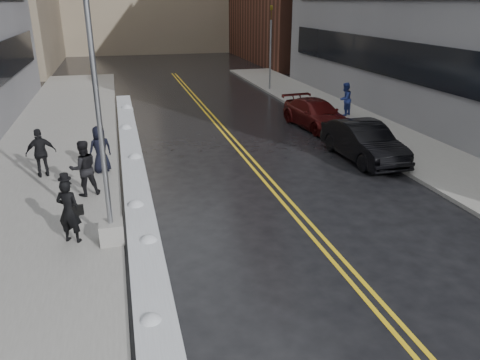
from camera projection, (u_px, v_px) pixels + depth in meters
ground at (245, 267)px, 12.15m from camera, size 160.00×160.00×0.00m
sidewalk_west at (52, 162)px, 19.79m from camera, size 5.50×50.00×0.15m
sidewalk_east at (384, 137)px, 23.51m from camera, size 4.00×50.00×0.15m
lane_line_left at (237, 149)px, 21.73m from camera, size 0.12×50.00×0.01m
lane_line_right at (243, 149)px, 21.80m from camera, size 0.12×50.00×0.01m
snow_ridge at (133, 169)px, 18.73m from camera, size 0.90×30.00×0.34m
lamppost at (104, 161)px, 12.26m from camera, size 0.65×0.65×7.62m
fire_hydrant at (367, 129)px, 23.11m from camera, size 0.26×0.26×0.73m
traffic_signal at (271, 45)px, 34.60m from camera, size 0.16×0.20×6.00m
pedestrian_fedora at (69, 211)px, 12.84m from camera, size 0.80×0.68×1.86m
pedestrian_b at (84, 168)px, 15.96m from camera, size 1.10×0.95×1.95m
pedestrian_c at (100, 149)px, 18.17m from camera, size 1.06×0.89×1.84m
pedestrian_d at (41, 153)px, 17.69m from camera, size 1.18×0.71×1.88m
pedestrian_east at (345, 99)px, 27.21m from camera, size 1.17×1.11×1.91m
car_black at (364, 142)px, 20.06m from camera, size 1.87×5.01×1.63m
car_maroon at (316, 114)px, 25.26m from camera, size 2.64×5.29×1.48m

